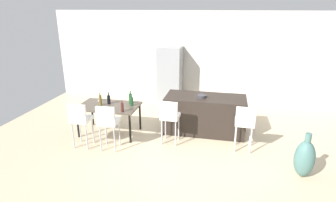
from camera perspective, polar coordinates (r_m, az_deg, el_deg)
name	(u,v)px	position (r m, az deg, el deg)	size (l,w,h in m)	color
ground_plane	(188,144)	(6.42, 4.15, -8.97)	(10.00, 10.00, 0.00)	#C6B28E
back_wall	(203,58)	(8.91, 7.31, 8.83)	(10.00, 0.12, 2.90)	beige
kitchen_island	(205,114)	(6.92, 7.66, -2.75)	(1.96, 0.88, 0.92)	black
bar_chair_left	(170,115)	(6.16, 0.36, -2.97)	(0.42, 0.42, 1.05)	white
bar_chair_middle	(245,121)	(6.07, 15.66, -4.09)	(0.41, 0.41, 1.05)	white
dining_table	(109,108)	(6.83, -12.18, -1.39)	(1.44, 0.87, 0.74)	#4C4238
dining_chair_near	(80,118)	(6.31, -17.80, -3.41)	(0.41, 0.41, 1.05)	white
dining_chair_far	(108,121)	(6.02, -12.40, -4.00)	(0.42, 0.42, 1.05)	white
wine_bottle_far	(100,100)	(6.79, -13.89, 0.15)	(0.07, 0.07, 0.33)	brown
wine_bottle_left	(130,99)	(6.79, -7.81, 0.52)	(0.08, 0.08, 0.33)	#194723
wine_bottle_middle	(122,107)	(6.30, -9.49, -1.26)	(0.07, 0.07, 0.28)	#471E19
wine_bottle_corner	(109,99)	(6.87, -12.21, 0.32)	(0.08, 0.08, 0.29)	black
wine_bottle_right	(132,101)	(6.65, -7.56, -0.06)	(0.07, 0.07, 0.28)	#194723
wine_glass_near	(98,96)	(7.14, -14.26, 0.96)	(0.07, 0.07, 0.17)	silver
refrigerator	(170,76)	(8.73, 0.38, 5.22)	(0.72, 0.68, 1.84)	#939699
fruit_bowl	(202,96)	(6.67, 7.04, 0.98)	(0.22, 0.22, 0.07)	#333338
floor_vase	(304,158)	(5.73, 26.50, -10.62)	(0.36, 0.36, 0.87)	#47706B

